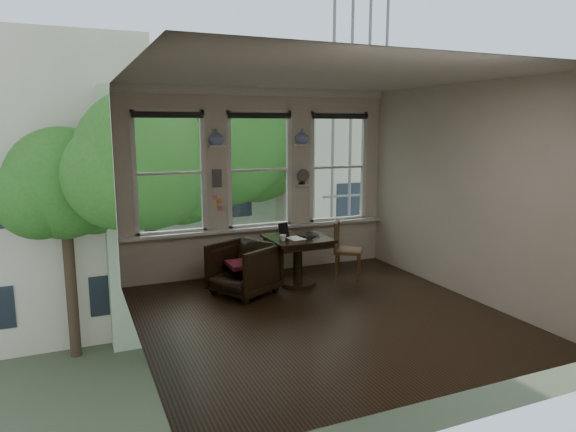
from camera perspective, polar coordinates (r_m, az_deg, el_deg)
name	(u,v)px	position (r m, az deg, el deg)	size (l,w,h in m)	color
ground	(320,315)	(6.76, 3.57, -10.92)	(4.50, 4.50, 0.00)	black
ceiling	(323,76)	(6.34, 3.87, 15.31)	(4.50, 4.50, 0.00)	silver
wall_back	(259,182)	(8.43, -3.25, 3.78)	(4.50, 4.50, 0.00)	beige
wall_front	(442,235)	(4.52, 16.74, -2.05)	(4.50, 4.50, 0.00)	beige
wall_left	(134,212)	(5.73, -16.77, 0.43)	(4.50, 4.50, 0.00)	beige
wall_right	(463,191)	(7.66, 18.91, 2.63)	(4.50, 4.50, 0.00)	beige
window_left	(169,173)	(8.03, -13.05, 4.67)	(1.10, 0.12, 1.90)	white
window_center	(259,170)	(8.41, -3.26, 5.14)	(1.10, 0.12, 1.90)	white
window_right	(337,167)	(9.01, 5.47, 5.43)	(1.10, 0.12, 1.90)	white
shelf_left	(217,146)	(8.07, -7.92, 7.70)	(0.26, 0.16, 0.03)	white
shelf_right	(302,145)	(8.57, 1.55, 7.92)	(0.26, 0.16, 0.03)	white
intercom	(217,178)	(8.13, -7.90, 4.18)	(0.14, 0.06, 0.28)	#59544F
sticky_notes	(217,200)	(8.18, -7.85, 1.75)	(0.16, 0.01, 0.24)	pink
desk_fan	(302,179)	(8.59, 1.58, 4.11)	(0.20, 0.20, 0.24)	#59544F
vase_left	(217,137)	(8.07, -7.95, 8.69)	(0.24, 0.24, 0.25)	white
vase_right	(302,136)	(8.57, 1.55, 8.85)	(0.24, 0.24, 0.25)	white
table	(298,261)	(7.85, 1.08, -5.04)	(0.90, 0.90, 0.75)	black
armchair_left	(244,269)	(7.45, -4.93, -5.86)	(0.81, 0.83, 0.76)	black
cushion_red	(244,264)	(7.43, -4.94, -5.34)	(0.45, 0.45, 0.06)	maroon
side_chair_right	(348,250)	(8.22, 6.72, -3.80)	(0.42, 0.42, 0.92)	#4C301B
laptop	(311,236)	(7.78, 2.55, -2.24)	(0.32, 0.21, 0.03)	black
mug	(283,238)	(7.50, -0.56, -2.44)	(0.10, 0.10, 0.09)	white
drinking_glass	(310,236)	(7.61, 2.47, -2.23)	(0.13, 0.13, 0.10)	white
tablet	(284,230)	(7.72, -0.47, -1.59)	(0.16, 0.02, 0.22)	black
papers	(295,238)	(7.67, 0.82, -2.49)	(0.22, 0.30, 0.00)	silver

